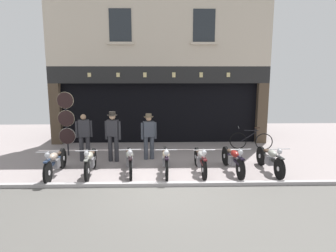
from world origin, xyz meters
The scene contains 15 objects.
ground centered at (0.00, -0.98, -0.04)m, with size 21.30×22.00×0.18m.
shop_facade centered at (0.00, 6.98, 1.78)m, with size 9.60×4.42×6.73m.
motorcycle_far_left centered at (-3.15, 1.00, 0.43)m, with size 0.62×2.08×0.92m.
motorcycle_left centered at (-2.11, 1.08, 0.42)m, with size 0.62×1.95×0.92m.
motorcycle_center_left centered at (-0.93, 1.18, 0.42)m, with size 0.62×1.96×0.92m.
motorcycle_center centered at (0.18, 1.11, 0.44)m, with size 0.62×2.08×0.94m.
motorcycle_center_right centered at (1.26, 1.17, 0.42)m, with size 0.62×2.02×0.90m.
motorcycle_right centered at (2.27, 1.18, 0.42)m, with size 0.62×2.06×0.91m.
motorcycle_far_right centered at (3.43, 1.16, 0.42)m, with size 0.62×2.01×0.92m.
salesman_left centered at (-2.62, 2.54, 0.92)m, with size 0.55×0.31×1.66m.
shopkeeper_center centered at (-1.62, 2.47, 0.98)m, with size 0.55×0.36×1.75m.
salesman_right centered at (-0.39, 2.70, 0.91)m, with size 0.55×0.34×1.65m.
tyre_sign_pole centered at (-3.42, 3.24, 1.38)m, with size 0.61×0.06×2.37m.
advert_board_near centered at (2.30, 5.40, 1.75)m, with size 0.66×0.03×1.03m.
leaning_bicycle centered at (3.68, 4.02, 0.36)m, with size 1.67×0.52×0.93m.
Camera 1 is at (0.01, -8.03, 3.16)m, focal length 33.08 mm.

